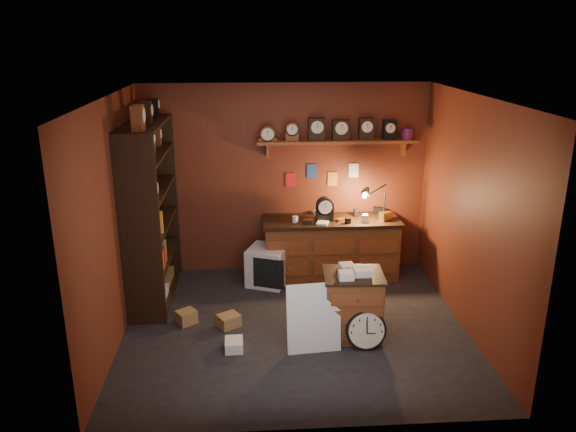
# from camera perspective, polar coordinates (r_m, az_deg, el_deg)

# --- Properties ---
(floor) EXTENTS (4.00, 4.00, 0.00)m
(floor) POSITION_cam_1_polar(r_m,az_deg,el_deg) (6.81, 0.72, -11.23)
(floor) COLOR black
(floor) RESTS_ON ground
(room_shell) EXTENTS (4.02, 3.62, 2.71)m
(room_shell) POSITION_cam_1_polar(r_m,az_deg,el_deg) (6.26, 1.11, 3.15)
(room_shell) COLOR maroon
(room_shell) RESTS_ON ground
(shelving_unit) EXTENTS (0.47, 1.60, 2.58)m
(shelving_unit) POSITION_cam_1_polar(r_m,az_deg,el_deg) (7.32, -14.01, 1.03)
(shelving_unit) COLOR black
(shelving_unit) RESTS_ON ground
(workbench) EXTENTS (1.92, 0.66, 1.36)m
(workbench) POSITION_cam_1_polar(r_m,az_deg,el_deg) (8.00, 4.37, -2.90)
(workbench) COLOR brown
(workbench) RESTS_ON ground
(low_cabinet) EXTENTS (0.70, 0.60, 0.86)m
(low_cabinet) POSITION_cam_1_polar(r_m,az_deg,el_deg) (6.50, 6.57, -8.70)
(low_cabinet) COLOR brown
(low_cabinet) RESTS_ON ground
(big_round_clock) EXTENTS (0.45, 0.16, 0.45)m
(big_round_clock) POSITION_cam_1_polar(r_m,az_deg,el_deg) (6.36, 7.93, -11.42)
(big_round_clock) COLOR black
(big_round_clock) RESTS_ON ground
(white_panel) EXTENTS (0.61, 0.22, 0.78)m
(white_panel) POSITION_cam_1_polar(r_m,az_deg,el_deg) (6.39, 2.58, -13.35)
(white_panel) COLOR silver
(white_panel) RESTS_ON ground
(mini_fridge) EXTENTS (0.65, 0.68, 0.53)m
(mini_fridge) POSITION_cam_1_polar(r_m,az_deg,el_deg) (7.80, -2.05, -5.09)
(mini_fridge) COLOR silver
(mini_fridge) RESTS_ON ground
(floor_box_a) EXTENTS (0.31, 0.30, 0.15)m
(floor_box_a) POSITION_cam_1_polar(r_m,az_deg,el_deg) (6.83, -6.03, -10.53)
(floor_box_a) COLOR olive
(floor_box_a) RESTS_ON ground
(floor_box_b) EXTENTS (0.20, 0.24, 0.12)m
(floor_box_b) POSITION_cam_1_polar(r_m,az_deg,el_deg) (6.38, -5.50, -12.89)
(floor_box_b) COLOR white
(floor_box_b) RESTS_ON ground
(floor_box_c) EXTENTS (0.28, 0.27, 0.16)m
(floor_box_c) POSITION_cam_1_polar(r_m,az_deg,el_deg) (6.96, -10.28, -10.06)
(floor_box_c) COLOR olive
(floor_box_c) RESTS_ON ground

